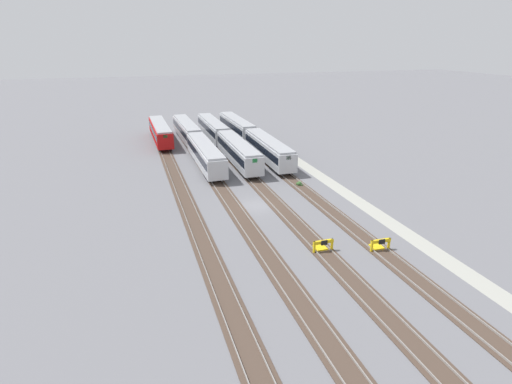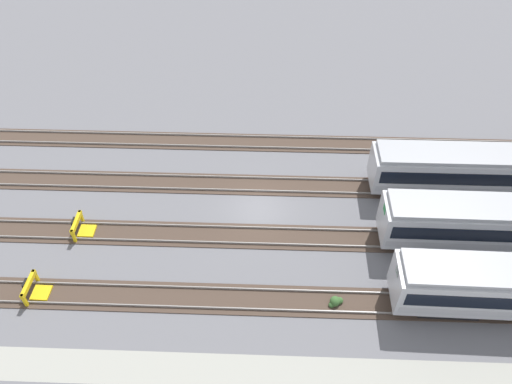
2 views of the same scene
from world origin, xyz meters
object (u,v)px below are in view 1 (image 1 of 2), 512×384
object	(u,v)px
subway_car_front_row_centre	(238,152)
subway_car_front_row_right_inner	(160,132)
bumper_stop_nearest_track	(379,244)
weed_clump	(299,184)
subway_car_back_row_leftmost	(213,129)
subway_car_front_row_leftmost	(237,127)
bumper_stop_near_inner_track	(322,245)
subway_car_front_row_left_inner	(268,149)
subway_car_back_row_centre	(187,130)
subway_car_front_row_rightmost	(205,154)

from	to	relation	value
subway_car_front_row_centre	subway_car_front_row_right_inner	distance (m)	21.42
bumper_stop_nearest_track	weed_clump	distance (m)	18.56
subway_car_front_row_right_inner	subway_car_back_row_leftmost	xyz separation A→B (m)	(-0.06, -10.22, 0.00)
subway_car_front_row_leftmost	bumper_stop_near_inner_track	xyz separation A→B (m)	(-48.54, 5.07, -1.53)
subway_car_front_row_left_inner	bumper_stop_near_inner_track	size ratio (longest dim) A/B	9.02
subway_car_front_row_leftmost	subway_car_back_row_leftmost	bearing A→B (deg)	95.02
subway_car_front_row_centre	bumper_stop_nearest_track	size ratio (longest dim) A/B	8.99
subway_car_front_row_leftmost	weed_clump	distance (m)	31.48
subway_car_back_row_centre	subway_car_front_row_rightmost	bearing A→B (deg)	180.00
subway_car_front_row_right_inner	subway_car_back_row_centre	size ratio (longest dim) A/B	1.00
bumper_stop_nearest_track	bumper_stop_near_inner_track	world-z (taller)	same
subway_car_front_row_centre	subway_car_front_row_rightmost	bearing A→B (deg)	90.00
subway_car_front_row_left_inner	bumper_stop_nearest_track	xyz separation A→B (m)	(-30.79, -0.05, -1.53)
subway_car_front_row_right_inner	subway_car_back_row_centre	world-z (taller)	same
subway_car_front_row_left_inner	bumper_stop_nearest_track	world-z (taller)	subway_car_front_row_left_inner
subway_car_front_row_right_inner	bumper_stop_nearest_track	world-z (taller)	subway_car_front_row_right_inner
bumper_stop_nearest_track	weed_clump	bearing A→B (deg)	-0.24
bumper_stop_near_inner_track	subway_car_front_row_rightmost	bearing A→B (deg)	9.95
subway_car_front_row_leftmost	weed_clump	world-z (taller)	subway_car_front_row_leftmost
subway_car_front_row_right_inner	subway_car_front_row_rightmost	distance (m)	19.47
subway_car_front_row_right_inner	bumper_stop_near_inner_track	distance (m)	49.24
subway_car_front_row_leftmost	bumper_stop_nearest_track	xyz separation A→B (m)	(-49.98, -0.06, -1.53)
bumper_stop_nearest_track	bumper_stop_near_inner_track	distance (m)	5.33
bumper_stop_near_inner_track	subway_car_front_row_left_inner	bearing A→B (deg)	-9.83
subway_car_front_row_leftmost	subway_car_front_row_right_inner	bearing A→B (deg)	91.46
subway_car_front_row_right_inner	subway_car_back_row_centre	distance (m)	5.05
subway_car_front_row_leftmost	bumper_stop_near_inner_track	size ratio (longest dim) A/B	9.01
subway_car_front_row_centre	weed_clump	xyz separation A→B (m)	(-12.23, -5.15, -1.80)
subway_car_front_row_leftmost	subway_car_back_row_leftmost	xyz separation A→B (m)	(-0.44, 5.04, 0.00)
subway_car_front_row_centre	subway_car_back_row_leftmost	distance (m)	18.75
subway_car_front_row_leftmost	subway_car_back_row_centre	size ratio (longest dim) A/B	1.00
subway_car_front_row_leftmost	subway_car_front_row_left_inner	bearing A→B (deg)	-179.97
subway_car_front_row_right_inner	bumper_stop_near_inner_track	size ratio (longest dim) A/B	9.01
subway_car_front_row_right_inner	subway_car_back_row_centre	bearing A→B (deg)	-89.35
subway_car_front_row_rightmost	bumper_stop_near_inner_track	size ratio (longest dim) A/B	9.00
subway_car_front_row_centre	weed_clump	distance (m)	13.39
subway_car_front_row_rightmost	weed_clump	bearing A→B (deg)	-139.74
subway_car_back_row_centre	bumper_stop_near_inner_track	distance (m)	48.51
subway_car_front_row_rightmost	subway_car_back_row_centre	xyz separation A→B (m)	(18.86, -0.00, 0.00)
bumper_stop_nearest_track	weed_clump	size ratio (longest dim) A/B	2.18
subway_car_front_row_rightmost	weed_clump	world-z (taller)	subway_car_front_row_rightmost
subway_car_front_row_left_inner	subway_car_front_row_leftmost	bearing A→B (deg)	0.03
subway_car_front_row_centre	subway_car_front_row_right_inner	world-z (taller)	same
subway_car_front_row_rightmost	subway_car_front_row_centre	bearing A→B (deg)	-90.00
subway_car_front_row_left_inner	weed_clump	world-z (taller)	subway_car_front_row_left_inner
subway_car_front_row_leftmost	subway_car_back_row_centre	bearing A→B (deg)	91.86
subway_car_front_row_left_inner	subway_car_front_row_centre	distance (m)	5.02
bumper_stop_nearest_track	subway_car_back_row_centre	bearing A→B (deg)	11.70
subway_car_front_row_left_inner	subway_car_back_row_leftmost	xyz separation A→B (m)	(18.75, 5.06, 0.00)
subway_car_front_row_leftmost	subway_car_back_row_leftmost	world-z (taller)	same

